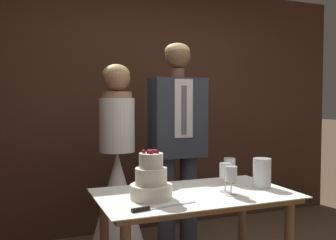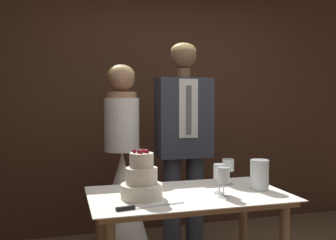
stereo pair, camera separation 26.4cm
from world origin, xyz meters
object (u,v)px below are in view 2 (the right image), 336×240
wine_glass_near (219,173)px  tiered_cake (142,181)px  cake_knife (137,207)px  groom (184,138)px  wine_glass_far (224,177)px  wine_glass_middle (228,166)px  hurricane_candle (259,175)px  cake_table (188,213)px  bride (122,193)px

wine_glass_near → tiered_cake: bearing=178.6°
cake_knife → groom: groom is taller
cake_knife → wine_glass_far: 0.54m
tiered_cake → cake_knife: bearing=-107.9°
cake_knife → wine_glass_near: (0.54, 0.19, 0.12)m
cake_knife → wine_glass_middle: size_ratio=2.22×
wine_glass_near → groom: (0.08, 0.93, 0.12)m
wine_glass_middle → hurricane_candle: hurricane_candle is taller
wine_glass_near → groom: groom is taller
wine_glass_far → groom: size_ratio=0.09×
cake_table → wine_glass_middle: (0.33, 0.15, 0.24)m
wine_glass_near → bride: 1.07m
bride → wine_glass_middle: bearing=-50.8°
cake_table → hurricane_candle: size_ratio=6.29×
hurricane_candle → bride: bride is taller
wine_glass_near → wine_glass_middle: size_ratio=1.03×
wine_glass_middle → groom: (-0.07, 0.73, 0.12)m
wine_glass_middle → hurricane_candle: (0.13, -0.19, -0.03)m
tiered_cake → hurricane_candle: size_ratio=1.50×
cake_table → tiered_cake: (-0.29, -0.04, 0.22)m
wine_glass_middle → hurricane_candle: bearing=-55.6°
cake_knife → bride: bride is taller
wine_glass_near → groom: 0.94m
groom → wine_glass_far: bearing=-95.2°
cake_knife → wine_glass_middle: wine_glass_middle is taller
tiered_cake → wine_glass_middle: size_ratio=1.65×
wine_glass_far → bride: bearing=112.9°
tiered_cake → groom: bearing=58.9°
hurricane_candle → wine_glass_middle: bearing=124.4°
cake_table → groom: groom is taller
tiered_cake → wine_glass_near: bearing=-1.4°
tiered_cake → cake_knife: 0.23m
tiered_cake → cake_knife: (-0.06, -0.20, -0.09)m
hurricane_candle → bride: 1.20m
cake_table → wine_glass_far: 0.32m
wine_glass_middle → bride: 0.99m
wine_glass_near → cake_knife: bearing=-160.8°
cake_table → bride: 0.92m
wine_glass_middle → wine_glass_far: wine_glass_far is taller
cake_knife → wine_glass_far: bearing=0.7°
cake_knife → groom: (0.62, 1.11, 0.24)m
cake_table → wine_glass_far: (0.17, -0.14, 0.24)m
tiered_cake → hurricane_candle: bearing=0.2°
cake_table → wine_glass_middle: size_ratio=6.91×
cake_table → wine_glass_far: size_ratio=6.83×
cake_table → groom: (0.26, 0.88, 0.36)m
wine_glass_near → bride: size_ratio=0.11×
tiered_cake → wine_glass_far: tiered_cake is taller
tiered_cake → wine_glass_middle: 0.65m
hurricane_candle → wine_glass_near: bearing=-177.0°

